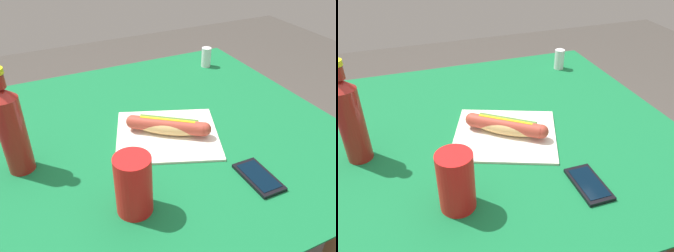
% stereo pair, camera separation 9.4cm
% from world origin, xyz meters
% --- Properties ---
extents(dining_table, '(0.98, 0.96, 0.78)m').
position_xyz_m(dining_table, '(0.00, 0.00, 0.63)').
color(dining_table, brown).
rests_on(dining_table, ground).
extents(paper_wrapper, '(0.35, 0.33, 0.01)m').
position_xyz_m(paper_wrapper, '(0.00, -0.03, 0.79)').
color(paper_wrapper, silver).
rests_on(paper_wrapper, dining_table).
extents(hot_dog, '(0.19, 0.15, 0.05)m').
position_xyz_m(hot_dog, '(0.00, -0.03, 0.81)').
color(hot_dog, '#E5BC75').
rests_on(hot_dog, paper_wrapper).
extents(cell_phone, '(0.06, 0.12, 0.01)m').
position_xyz_m(cell_phone, '(0.11, -0.28, 0.79)').
color(cell_phone, black).
rests_on(cell_phone, dining_table).
extents(soda_bottle, '(0.06, 0.06, 0.26)m').
position_xyz_m(soda_bottle, '(-0.37, -0.01, 0.90)').
color(soda_bottle, maroon).
rests_on(soda_bottle, dining_table).
extents(drinking_cup, '(0.08, 0.08, 0.13)m').
position_xyz_m(drinking_cup, '(-0.18, -0.25, 0.85)').
color(drinking_cup, red).
rests_on(drinking_cup, dining_table).
extents(salt_shaker, '(0.04, 0.04, 0.07)m').
position_xyz_m(salt_shaker, '(0.34, 0.33, 0.82)').
color(salt_shaker, silver).
rests_on(salt_shaker, dining_table).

